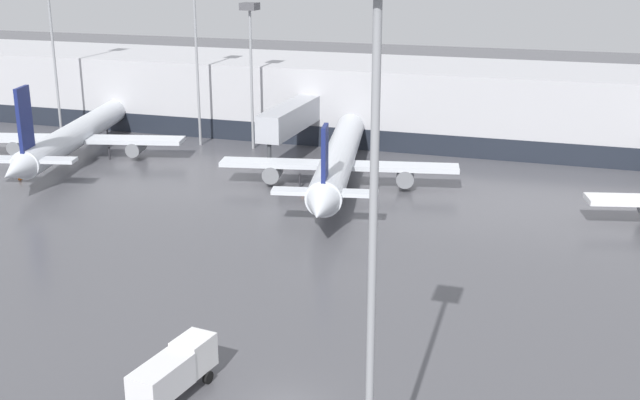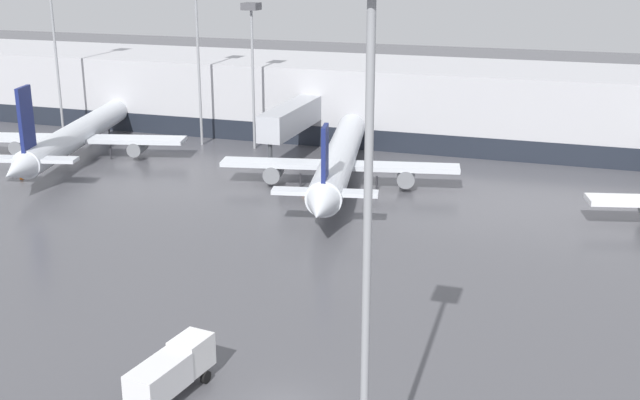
{
  "view_description": "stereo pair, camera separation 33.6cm",
  "coord_description": "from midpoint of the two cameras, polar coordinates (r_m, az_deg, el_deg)",
  "views": [
    {
      "loc": [
        12.68,
        -33.11,
        22.14
      ],
      "look_at": [
        -6.22,
        24.92,
        3.0
      ],
      "focal_mm": 45.0,
      "sensor_mm": 36.0,
      "label": 1
    },
    {
      "loc": [
        13.0,
        -33.01,
        22.14
      ],
      "look_at": [
        -6.22,
        24.92,
        3.0
      ],
      "focal_mm": 45.0,
      "sensor_mm": 36.0,
      "label": 2
    }
  ],
  "objects": [
    {
      "name": "parked_jet_0",
      "position": [
        77.36,
        1.2,
        2.88
      ],
      "size": [
        23.1,
        35.72,
        8.68
      ],
      "rotation": [
        0.0,
        0.0,
        1.77
      ],
      "color": "silver",
      "rests_on": "ground_plane"
    },
    {
      "name": "terminal_building",
      "position": [
        97.39,
        10.3,
        6.69
      ],
      "size": [
        160.0,
        29.39,
        9.0
      ],
      "color": "#B2B2B7",
      "rests_on": "ground_plane"
    },
    {
      "name": "service_truck_2",
      "position": [
        42.69,
        -10.53,
        -11.78
      ],
      "size": [
        2.46,
        5.87,
        2.54
      ],
      "rotation": [
        0.0,
        0.0,
        1.43
      ],
      "color": "silver",
      "rests_on": "ground_plane"
    },
    {
      "name": "apron_light_mast_4",
      "position": [
        91.51,
        -5.09,
        11.74
      ],
      "size": [
        1.8,
        1.8,
        16.51
      ],
      "color": "gray",
      "rests_on": "ground_plane"
    },
    {
      "name": "traffic_cone_2",
      "position": [
        86.03,
        -20.68,
        1.63
      ],
      "size": [
        0.4,
        0.4,
        0.8
      ],
      "color": "orange",
      "rests_on": "ground_plane"
    },
    {
      "name": "apron_light_mast_0",
      "position": [
        26.51,
        3.6,
        5.81
      ],
      "size": [
        1.8,
        1.8,
        21.83
      ],
      "color": "gray",
      "rests_on": "ground_plane"
    },
    {
      "name": "parked_jet_3",
      "position": [
        92.63,
        -17.06,
        4.47
      ],
      "size": [
        23.77,
        35.39,
        9.91
      ],
      "rotation": [
        0.0,
        0.0,
        1.81
      ],
      "color": "silver",
      "rests_on": "ground_plane"
    },
    {
      "name": "traffic_cone_0",
      "position": [
        75.8,
        -1.38,
        0.67
      ],
      "size": [
        0.38,
        0.38,
        0.62
      ],
      "color": "orange",
      "rests_on": "ground_plane"
    },
    {
      "name": "apron_light_mast_2",
      "position": [
        93.85,
        -9.0,
        12.81
      ],
      "size": [
        1.8,
        1.8,
        19.03
      ],
      "color": "gray",
      "rests_on": "ground_plane"
    }
  ]
}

